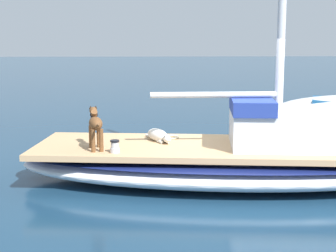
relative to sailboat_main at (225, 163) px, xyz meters
name	(u,v)px	position (x,y,z in m)	size (l,w,h in m)	color
ground_plane	(224,182)	(0.00, 0.00, -0.34)	(120.00, 120.00, 0.00)	navy
sailboat_main	(225,163)	(0.00, 0.00, 0.00)	(3.37, 7.49, 0.66)	white
cabin_house	(291,127)	(0.15, 1.11, 0.67)	(1.66, 2.37, 0.84)	silver
dog_white	(158,135)	(-0.42, -1.15, 0.43)	(0.90, 0.50, 0.22)	silver
dog_brown	(95,124)	(0.20, -2.23, 0.75)	(0.93, 0.32, 0.70)	brown
deck_winch	(115,147)	(0.49, -1.90, 0.42)	(0.16, 0.16, 0.21)	#B7B7BC
coiled_rope	(170,137)	(-0.68, -0.92, 0.35)	(0.32, 0.32, 0.04)	beige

